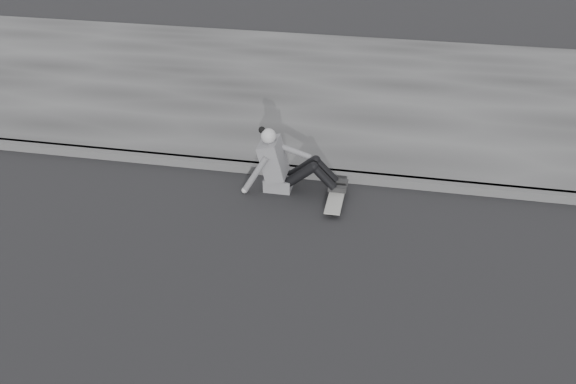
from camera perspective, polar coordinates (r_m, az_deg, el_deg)
name	(u,v)px	position (r m, az deg, el deg)	size (l,w,h in m)	color
ground	(312,302)	(6.75, 2.11, -9.74)	(80.00, 80.00, 0.00)	black
curb	(341,176)	(8.82, 4.78, 1.43)	(24.00, 0.16, 0.12)	#464646
sidewalk	(362,93)	(11.53, 6.58, 8.76)	(24.00, 6.00, 0.12)	#3C3C3C
skateboard	(336,199)	(8.28, 4.25, -0.59)	(0.20, 0.78, 0.09)	gray
seated_woman	(283,165)	(8.44, -0.41, 2.44)	(1.38, 0.46, 0.88)	#5B5A5D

